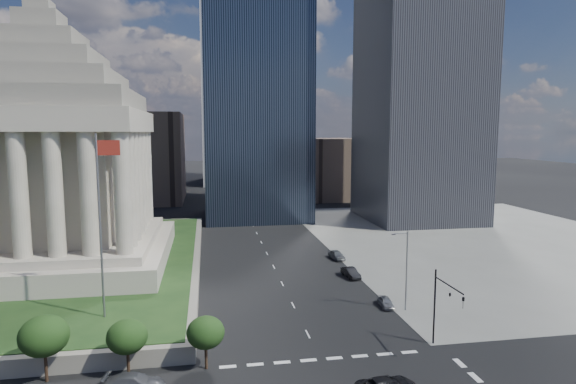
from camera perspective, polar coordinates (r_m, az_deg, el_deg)
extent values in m
plane|color=black|center=(131.67, -4.90, -2.57)|extent=(500.00, 500.00, 0.00)
cube|color=slate|center=(108.06, 22.29, -5.20)|extent=(68.00, 90.00, 0.03)
cylinder|color=slate|center=(55.52, -21.38, -3.91)|extent=(0.24, 0.24, 20.00)
cube|color=maroon|center=(54.37, -20.54, 4.93)|extent=(2.40, 0.05, 1.60)
cube|color=black|center=(125.27, -3.93, 10.72)|extent=(26.00, 26.00, 60.00)
cube|color=black|center=(128.97, 15.58, 19.37)|extent=(26.00, 28.00, 100.00)
cube|color=brown|center=(165.41, 5.31, 2.89)|extent=(20.00, 30.00, 20.00)
cube|color=brown|center=(160.76, -16.61, 3.93)|extent=(24.00, 30.00, 28.00)
cylinder|color=black|center=(53.60, 16.97, -12.88)|extent=(0.18, 0.18, 8.00)
cylinder|color=black|center=(50.28, 18.52, -10.43)|extent=(0.14, 5.50, 0.14)
cube|color=black|center=(48.25, 20.05, -12.24)|extent=(0.30, 0.30, 1.10)
cylinder|color=slate|center=(61.87, 13.87, -9.09)|extent=(0.16, 0.16, 10.00)
cylinder|color=slate|center=(60.37, 13.22, -4.78)|extent=(1.80, 0.12, 0.12)
cube|color=slate|center=(60.05, 12.42, -4.92)|extent=(0.50, 0.22, 0.14)
imported|color=#4E4F54|center=(46.09, -17.73, -20.75)|extent=(2.84, 5.43, 1.50)
imported|color=gray|center=(63.80, 11.50, -12.65)|extent=(1.77, 3.77, 1.25)
imported|color=black|center=(74.95, 7.44, -9.47)|extent=(4.63, 2.13, 1.47)
imported|color=#55585D|center=(84.94, 5.80, -7.43)|extent=(4.73, 2.35, 1.55)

